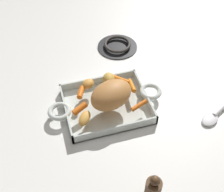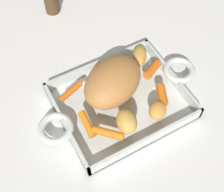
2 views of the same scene
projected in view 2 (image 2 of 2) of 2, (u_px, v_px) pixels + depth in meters
The scene contains 11 objects.
ground_plane at pixel (121, 104), 0.73m from camera, with size 2.11×2.11×0.00m, color white.
roasting_dish at pixel (121, 101), 0.72m from camera, with size 0.41×0.24×0.04m.
pork_roast at pixel (113, 82), 0.67m from camera, with size 0.15×0.11×0.08m, color #B9783E.
baby_carrot_long at pixel (87, 124), 0.65m from camera, with size 0.02×0.02×0.06m, color orange.
baby_carrot_center_left at pixel (162, 95), 0.68m from camera, with size 0.02×0.02×0.05m, color orange.
baby_carrot_center_right at pixel (108, 133), 0.63m from camera, with size 0.02×0.02×0.07m, color orange.
baby_carrot_northwest at pixel (71, 91), 0.69m from camera, with size 0.02×0.02×0.06m, color orange.
baby_carrot_northeast at pixel (152, 69), 0.72m from camera, with size 0.02×0.02×0.05m, color orange.
potato_halved at pixel (157, 110), 0.66m from camera, with size 0.05×0.04×0.03m, color gold.
potato_golden_small at pixel (140, 56), 0.74m from camera, with size 0.06×0.03×0.03m, color gold.
potato_whole at pixel (127, 122), 0.64m from camera, with size 0.06×0.04×0.04m, color gold.
Camera 2 is at (-0.20, -0.32, 0.63)m, focal length 48.21 mm.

